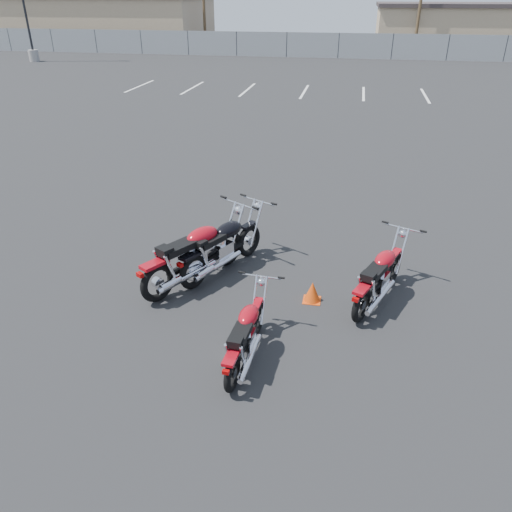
% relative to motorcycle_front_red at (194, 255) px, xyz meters
% --- Properties ---
extents(ground, '(120.00, 120.00, 0.00)m').
position_rel_motorcycle_front_red_xyz_m(ground, '(0.90, -0.65, -0.54)').
color(ground, black).
rests_on(ground, ground).
extents(motorcycle_front_red, '(1.64, 2.29, 1.18)m').
position_rel_motorcycle_front_red_xyz_m(motorcycle_front_red, '(0.00, 0.00, 0.00)').
color(motorcycle_front_red, black).
rests_on(motorcycle_front_red, ground).
extents(motorcycle_second_black, '(1.41, 2.15, 1.09)m').
position_rel_motorcycle_front_red_xyz_m(motorcycle_second_black, '(0.38, 0.47, -0.04)').
color(motorcycle_second_black, black).
rests_on(motorcycle_second_black, ground).
extents(motorcycle_third_red, '(0.70, 1.82, 0.89)m').
position_rel_motorcycle_front_red_xyz_m(motorcycle_third_red, '(1.31, -1.90, -0.13)').
color(motorcycle_third_red, black).
rests_on(motorcycle_third_red, ground).
extents(motorcycle_rear_red, '(1.18, 2.00, 1.00)m').
position_rel_motorcycle_front_red_xyz_m(motorcycle_rear_red, '(3.15, -0.02, -0.08)').
color(motorcycle_rear_red, black).
rests_on(motorcycle_rear_red, ground).
extents(training_cone_near, '(0.29, 0.29, 0.35)m').
position_rel_motorcycle_front_red_xyz_m(training_cone_near, '(2.08, -0.23, -0.36)').
color(training_cone_near, '#E7460C').
rests_on(training_cone_near, ground).
extents(light_pole_west, '(0.80, 0.70, 10.98)m').
position_rel_motorcycle_front_red_xyz_m(light_pole_west, '(-20.92, 28.07, 2.37)').
color(light_pole_west, gray).
rests_on(light_pole_west, ground).
extents(chainlink_fence, '(80.06, 0.06, 1.80)m').
position_rel_motorcycle_front_red_xyz_m(chainlink_fence, '(0.90, 34.35, 0.36)').
color(chainlink_fence, gray).
rests_on(chainlink_fence, ground).
extents(tan_building_west, '(18.40, 10.40, 4.30)m').
position_rel_motorcycle_front_red_xyz_m(tan_building_west, '(-21.10, 41.35, 1.62)').
color(tan_building_west, tan).
rests_on(tan_building_west, ground).
extents(tan_building_east, '(14.40, 9.40, 3.70)m').
position_rel_motorcycle_front_red_xyz_m(tan_building_east, '(10.90, 43.35, 1.32)').
color(tan_building_east, tan).
rests_on(tan_building_east, ground).
extents(parking_line_stripes, '(15.12, 4.00, 0.01)m').
position_rel_motorcycle_front_red_xyz_m(parking_line_stripes, '(-1.60, 19.35, -0.54)').
color(parking_line_stripes, silver).
rests_on(parking_line_stripes, ground).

